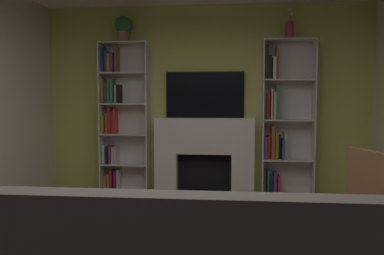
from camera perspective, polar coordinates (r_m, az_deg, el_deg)
wall_back_accent at (r=5.62m, az=1.97°, el=3.96°), size 4.79×0.06×2.73m
fireplace at (r=5.52m, az=1.82°, el=-3.99°), size 1.50×0.56×1.12m
tv at (r=5.56m, az=1.92°, el=4.86°), size 1.11×0.06×0.66m
bookshelf_left at (r=5.74m, az=-10.61°, el=1.18°), size 0.71×0.27×2.20m
bookshelf_right at (r=5.52m, az=12.96°, el=0.69°), size 0.71×0.29×2.20m
potted_plant at (r=5.74m, az=-10.13°, el=14.39°), size 0.24×0.24×0.36m
vase_with_flowers at (r=5.56m, az=14.22°, el=13.98°), size 0.11×0.11×0.43m
armchair at (r=3.16m, az=21.58°, el=-11.76°), size 0.76×0.74×1.00m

